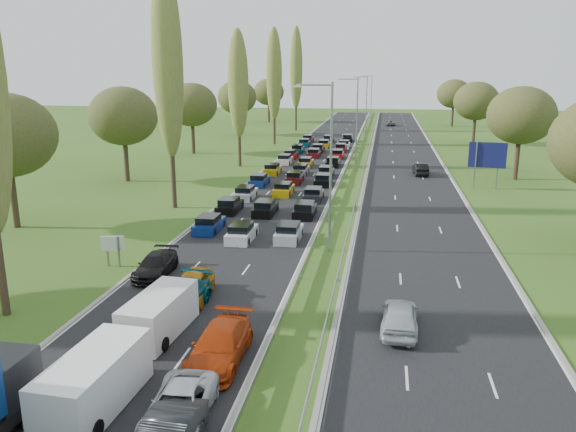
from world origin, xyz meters
The scene contains 21 objects.
ground centered at (4.50, 80.00, 0.00)m, with size 260.00×260.00×0.00m, color #34531A.
near_carriageway centered at (-2.25, 82.50, 0.00)m, with size 10.50×215.00×0.04m, color black.
far_carriageway centered at (11.25, 82.50, 0.00)m, with size 10.50×215.00×0.04m, color black.
central_reservation centered at (4.50, 82.50, 0.55)m, with size 2.36×215.00×0.32m.
lamp_columns centered at (4.50, 78.00, 6.00)m, with size 0.18×140.18×12.00m.
poplar_row centered at (-11.50, 68.17, 12.39)m, with size 2.80×127.80×22.44m.
woodland_left centered at (-22.00, 62.63, 7.68)m, with size 8.00×166.00×11.10m.
woodland_right centered at (24.00, 66.67, 7.68)m, with size 8.00×153.00×11.10m.
traffic_queue_fill centered at (-2.24, 77.24, 0.44)m, with size 9.07×69.74×0.80m.
near_car_3 centered at (-5.91, 35.98, 0.71)m, with size 1.92×4.73×1.37m, color black.
near_car_7 centered at (-2.42, 30.83, 0.80)m, with size 2.20×5.41×1.57m, color #054550.
near_car_8 centered at (-2.33, 32.75, 0.81)m, with size 1.87×4.65×1.58m, color #A8690B.
near_car_10 centered at (1.07, 21.38, 0.68)m, with size 2.18×4.72×1.31m, color silver.
near_car_11 centered at (1.26, 26.04, 0.80)m, with size 2.19×5.40×1.57m, color #AD320A.
far_car_0 centered at (9.26, 30.57, 0.79)m, with size 1.82×4.53×1.54m, color #B0B7BA.
far_car_1 centered at (12.80, 76.15, 0.76)m, with size 1.57×4.50×1.48m, color black.
far_car_2 centered at (9.47, 144.71, 0.69)m, with size 2.23×4.85×1.35m, color slate.
white_van_front centered at (-2.42, 21.98, 1.14)m, with size 2.17×5.52×2.22m.
white_van_rear centered at (-2.43, 28.38, 1.06)m, with size 2.02×5.15×2.07m.
info_sign centered at (-9.40, 37.19, 1.37)m, with size 1.47×0.50×2.10m.
direction_sign centered at (19.40, 68.29, 3.57)m, with size 3.98×0.64×5.20m.
Camera 1 is at (8.13, 4.07, 12.61)m, focal length 35.00 mm.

